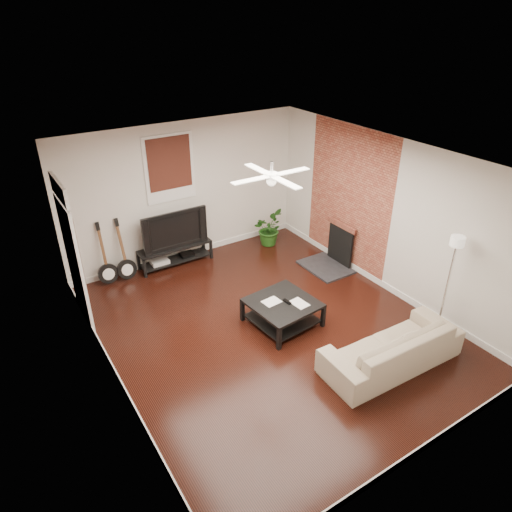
{
  "coord_description": "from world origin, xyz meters",
  "views": [
    {
      "loc": [
        -3.49,
        -5.06,
        4.69
      ],
      "look_at": [
        0.0,
        0.4,
        1.15
      ],
      "focal_mm": 32.49,
      "sensor_mm": 36.0,
      "label": 1
    }
  ],
  "objects": [
    {
      "name": "guitar_left",
      "position": [
        -1.8,
        2.75,
        0.62
      ],
      "size": [
        0.39,
        0.28,
        1.23
      ],
      "primitive_type": null,
      "rotation": [
        0.0,
        0.0,
        -0.03
      ],
      "color": "black",
      "rests_on": "floor"
    },
    {
      "name": "brick_accent",
      "position": [
        2.49,
        1.0,
        1.4
      ],
      "size": [
        0.02,
        2.2,
        2.8
      ],
      "primitive_type": "cube",
      "color": "brown",
      "rests_on": "floor"
    },
    {
      "name": "ceiling_fan",
      "position": [
        0.0,
        0.0,
        2.6
      ],
      "size": [
        1.24,
        1.24,
        0.32
      ],
      "primitive_type": null,
      "color": "white",
      "rests_on": "ceiling"
    },
    {
      "name": "door_left",
      "position": [
        -2.46,
        1.9,
        1.25
      ],
      "size": [
        0.08,
        1.0,
        2.5
      ],
      "primitive_type": "cube",
      "color": "white",
      "rests_on": "wall_left"
    },
    {
      "name": "room",
      "position": [
        0.0,
        0.0,
        1.4
      ],
      "size": [
        5.01,
        6.01,
        2.81
      ],
      "color": "black",
      "rests_on": "ground"
    },
    {
      "name": "floor_lamp",
      "position": [
        2.2,
        -1.59,
        0.87
      ],
      "size": [
        0.3,
        0.3,
        1.75
      ],
      "primitive_type": null,
      "rotation": [
        0.0,
        0.0,
        -0.04
      ],
      "color": "white",
      "rests_on": "floor"
    },
    {
      "name": "tv",
      "position": [
        -0.42,
        2.8,
        0.8
      ],
      "size": [
        1.34,
        0.18,
        0.77
      ],
      "primitive_type": "imported",
      "color": "black",
      "rests_on": "tv_stand"
    },
    {
      "name": "tv_stand",
      "position": [
        -0.42,
        2.78,
        0.21
      ],
      "size": [
        1.49,
        0.4,
        0.42
      ],
      "primitive_type": "cube",
      "color": "black",
      "rests_on": "floor"
    },
    {
      "name": "sofa",
      "position": [
        1.01,
        -1.69,
        0.31
      ],
      "size": [
        2.17,
        0.92,
        0.62
      ],
      "primitive_type": "imported",
      "rotation": [
        0.0,
        0.0,
        3.1
      ],
      "color": "tan",
      "rests_on": "floor"
    },
    {
      "name": "fireplace",
      "position": [
        2.2,
        1.0,
        0.46
      ],
      "size": [
        0.8,
        1.1,
        0.92
      ],
      "primitive_type": "cube",
      "color": "black",
      "rests_on": "floor"
    },
    {
      "name": "coffee_table",
      "position": [
        0.24,
        -0.03,
        0.21
      ],
      "size": [
        1.1,
        1.1,
        0.42
      ],
      "primitive_type": "cube",
      "rotation": [
        0.0,
        0.0,
        0.09
      ],
      "color": "black",
      "rests_on": "floor"
    },
    {
      "name": "potted_plant",
      "position": [
        1.67,
        2.53,
        0.37
      ],
      "size": [
        0.88,
        0.89,
        0.75
      ],
      "primitive_type": "imported",
      "rotation": [
        0.0,
        0.0,
        0.9
      ],
      "color": "#205217",
      "rests_on": "floor"
    },
    {
      "name": "guitar_right",
      "position": [
        -1.45,
        2.72,
        0.62
      ],
      "size": [
        0.4,
        0.3,
        1.23
      ],
      "primitive_type": null,
      "rotation": [
        0.0,
        0.0,
        0.08
      ],
      "color": "black",
      "rests_on": "floor"
    },
    {
      "name": "window_back",
      "position": [
        -0.3,
        2.97,
        1.95
      ],
      "size": [
        1.0,
        0.06,
        1.3
      ],
      "primitive_type": "cube",
      "color": "#3C1710",
      "rests_on": "wall_back"
    }
  ]
}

